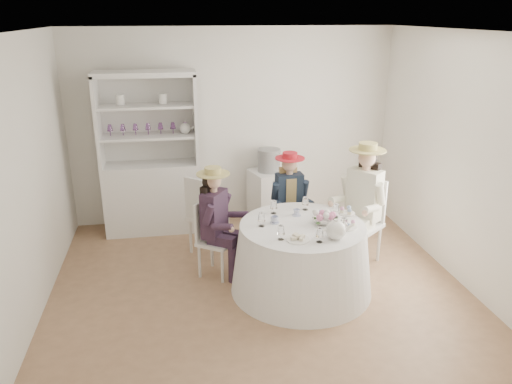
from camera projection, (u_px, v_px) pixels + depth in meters
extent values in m
plane|color=#8E6747|center=(258.00, 283.00, 5.61)|extent=(4.50, 4.50, 0.00)
plane|color=white|center=(258.00, 31.00, 4.69)|extent=(4.50, 4.50, 0.00)
plane|color=white|center=(233.00, 127.00, 7.00)|extent=(4.50, 0.00, 4.50)
plane|color=white|center=(310.00, 255.00, 3.30)|extent=(4.50, 0.00, 4.50)
plane|color=white|center=(27.00, 180.00, 4.79)|extent=(0.00, 4.50, 4.50)
plane|color=white|center=(458.00, 158.00, 5.51)|extent=(0.00, 4.50, 4.50)
cone|color=white|center=(301.00, 258.00, 5.37)|extent=(1.53, 1.53, 0.74)
cylinder|color=white|center=(303.00, 226.00, 5.24)|extent=(1.33, 1.33, 0.02)
cube|color=silver|center=(153.00, 197.00, 6.83)|extent=(1.30, 0.52, 0.96)
cube|color=silver|center=(148.00, 117.00, 6.66)|extent=(1.28, 0.08, 1.18)
cube|color=silver|center=(144.00, 74.00, 6.27)|extent=(1.30, 0.52, 0.06)
cube|color=silver|center=(98.00, 122.00, 6.37)|extent=(0.06, 0.48, 1.18)
cube|color=silver|center=(195.00, 118.00, 6.56)|extent=(0.06, 0.48, 1.18)
cube|color=silver|center=(149.00, 136.00, 6.54)|extent=(1.21, 0.47, 0.03)
cube|color=silver|center=(146.00, 106.00, 6.40)|extent=(1.21, 0.47, 0.03)
sphere|color=white|center=(185.00, 128.00, 6.59)|extent=(0.15, 0.15, 0.15)
cube|color=silver|center=(269.00, 196.00, 7.18)|extent=(0.60, 0.60, 0.75)
cylinder|color=black|center=(269.00, 160.00, 7.00)|extent=(0.33, 0.33, 0.32)
cube|color=silver|center=(217.00, 242.00, 5.66)|extent=(0.51, 0.51, 0.04)
cylinder|color=silver|center=(222.00, 266.00, 5.55)|extent=(0.03, 0.03, 0.40)
cylinder|color=silver|center=(234.00, 255.00, 5.80)|extent=(0.03, 0.03, 0.40)
cylinder|color=silver|center=(199.00, 261.00, 5.66)|extent=(0.03, 0.03, 0.40)
cylinder|color=silver|center=(212.00, 251.00, 5.91)|extent=(0.03, 0.03, 0.40)
cube|color=silver|center=(203.00, 219.00, 5.64)|extent=(0.22, 0.30, 0.46)
cube|color=black|center=(214.00, 214.00, 5.55)|extent=(0.34, 0.38, 0.53)
cube|color=black|center=(222.00, 240.00, 5.52)|extent=(0.33, 0.27, 0.11)
cylinder|color=black|center=(232.00, 265.00, 5.56)|extent=(0.09, 0.09, 0.42)
cylinder|color=black|center=(209.00, 215.00, 5.35)|extent=(0.18, 0.16, 0.25)
cube|color=black|center=(228.00, 235.00, 5.66)|extent=(0.33, 0.27, 0.11)
cylinder|color=black|center=(239.00, 259.00, 5.70)|extent=(0.09, 0.09, 0.42)
cylinder|color=black|center=(225.00, 203.00, 5.68)|extent=(0.18, 0.16, 0.25)
cylinder|color=#D8A889|center=(214.00, 190.00, 5.45)|extent=(0.08, 0.08, 0.07)
sphere|color=#D8A889|center=(213.00, 181.00, 5.42)|extent=(0.17, 0.17, 0.17)
sphere|color=black|center=(210.00, 182.00, 5.44)|extent=(0.17, 0.17, 0.17)
cube|color=black|center=(208.00, 200.00, 5.52)|extent=(0.18, 0.22, 0.35)
cylinder|color=tan|center=(213.00, 174.00, 5.39)|extent=(0.37, 0.37, 0.01)
cylinder|color=tan|center=(213.00, 171.00, 5.38)|extent=(0.18, 0.18, 0.07)
cube|color=silver|center=(289.00, 219.00, 6.29)|extent=(0.38, 0.38, 0.04)
cylinder|color=silver|center=(281.00, 240.00, 6.19)|extent=(0.03, 0.03, 0.40)
cylinder|color=silver|center=(303.00, 238.00, 6.25)|extent=(0.03, 0.03, 0.40)
cylinder|color=silver|center=(275.00, 231.00, 6.46)|extent=(0.03, 0.03, 0.40)
cylinder|color=silver|center=(296.00, 229.00, 6.52)|extent=(0.03, 0.03, 0.40)
cube|color=silver|center=(286.00, 197.00, 6.35)|extent=(0.34, 0.04, 0.45)
cube|color=#1B2637|center=(289.00, 194.00, 6.19)|extent=(0.33, 0.20, 0.52)
cube|color=tan|center=(289.00, 194.00, 6.19)|extent=(0.14, 0.20, 0.45)
cube|color=#1B2637|center=(285.00, 218.00, 6.14)|extent=(0.13, 0.31, 0.11)
cylinder|color=#1B2637|center=(287.00, 242.00, 6.12)|extent=(0.09, 0.09, 0.42)
cylinder|color=#1B2637|center=(275.00, 191.00, 6.10)|extent=(0.09, 0.16, 0.25)
cube|color=#1B2637|center=(298.00, 217.00, 6.18)|extent=(0.13, 0.31, 0.11)
cylinder|color=#1B2637|center=(300.00, 241.00, 6.15)|extent=(0.09, 0.09, 0.42)
cylinder|color=#1B2637|center=(304.00, 189.00, 6.17)|extent=(0.09, 0.16, 0.25)
cylinder|color=#D8A889|center=(290.00, 172.00, 6.09)|extent=(0.08, 0.08, 0.07)
sphere|color=#D8A889|center=(290.00, 165.00, 6.06)|extent=(0.17, 0.17, 0.17)
sphere|color=tan|center=(289.00, 165.00, 6.10)|extent=(0.17, 0.17, 0.17)
cube|color=tan|center=(288.00, 180.00, 6.20)|extent=(0.22, 0.08, 0.34)
cylinder|color=red|center=(290.00, 158.00, 6.03)|extent=(0.36, 0.36, 0.01)
cylinder|color=red|center=(290.00, 155.00, 6.02)|extent=(0.18, 0.18, 0.07)
cube|color=silver|center=(361.00, 226.00, 5.93)|extent=(0.59, 0.59, 0.04)
cylinder|color=silver|center=(340.00, 245.00, 6.00)|extent=(0.04, 0.04, 0.46)
cylinder|color=silver|center=(365.00, 253.00, 5.79)|extent=(0.04, 0.04, 0.46)
cylinder|color=silver|center=(355.00, 236.00, 6.24)|extent=(0.04, 0.04, 0.46)
cylinder|color=silver|center=(379.00, 243.00, 6.03)|extent=(0.04, 0.04, 0.46)
cube|color=silver|center=(371.00, 199.00, 5.97)|extent=(0.28, 0.33, 0.53)
cube|color=silver|center=(364.00, 195.00, 5.82)|extent=(0.40, 0.43, 0.61)
cube|color=silver|center=(349.00, 220.00, 5.87)|extent=(0.36, 0.33, 0.13)
cylinder|color=silver|center=(341.00, 249.00, 5.88)|extent=(0.11, 0.11, 0.48)
cylinder|color=silver|center=(347.00, 185.00, 5.90)|extent=(0.20, 0.19, 0.29)
cube|color=silver|center=(363.00, 224.00, 5.76)|extent=(0.36, 0.33, 0.13)
cylinder|color=silver|center=(355.00, 253.00, 5.76)|extent=(0.11, 0.11, 0.48)
cylinder|color=silver|center=(380.00, 194.00, 5.63)|extent=(0.20, 0.19, 0.29)
cylinder|color=#D8A889|center=(366.00, 168.00, 5.71)|extent=(0.09, 0.09, 0.08)
sphere|color=#D8A889|center=(367.00, 158.00, 5.67)|extent=(0.20, 0.20, 0.20)
sphere|color=black|center=(369.00, 159.00, 5.70)|extent=(0.20, 0.20, 0.20)
cube|color=black|center=(369.00, 178.00, 5.81)|extent=(0.22, 0.25, 0.40)
cylinder|color=tan|center=(368.00, 150.00, 5.63)|extent=(0.42, 0.42, 0.01)
cylinder|color=tan|center=(368.00, 146.00, 5.62)|extent=(0.21, 0.21, 0.08)
cube|color=silver|center=(209.00, 217.00, 6.20)|extent=(0.59, 0.59, 0.04)
cylinder|color=silver|center=(228.00, 233.00, 6.32)|extent=(0.04, 0.04, 0.46)
cylinder|color=silver|center=(207.00, 227.00, 6.50)|extent=(0.04, 0.04, 0.46)
cylinder|color=silver|center=(212.00, 242.00, 6.06)|extent=(0.04, 0.04, 0.46)
cylinder|color=silver|center=(191.00, 236.00, 6.24)|extent=(0.04, 0.04, 0.46)
cube|color=silver|center=(198.00, 200.00, 5.96)|extent=(0.31, 0.30, 0.52)
imported|color=white|center=(275.00, 220.00, 5.27)|extent=(0.11, 0.11, 0.07)
imported|color=white|center=(297.00, 213.00, 5.46)|extent=(0.08, 0.08, 0.06)
imported|color=white|center=(321.00, 215.00, 5.42)|extent=(0.09, 0.09, 0.06)
imported|color=white|center=(323.00, 221.00, 5.25)|extent=(0.28, 0.28, 0.05)
sphere|color=pink|center=(331.00, 216.00, 5.23)|extent=(0.07, 0.07, 0.07)
sphere|color=white|center=(327.00, 214.00, 5.27)|extent=(0.07, 0.07, 0.07)
sphere|color=pink|center=(322.00, 214.00, 5.27)|extent=(0.07, 0.07, 0.07)
sphere|color=white|center=(319.00, 216.00, 5.23)|extent=(0.07, 0.07, 0.07)
sphere|color=pink|center=(321.00, 218.00, 5.18)|extent=(0.07, 0.07, 0.07)
sphere|color=white|center=(326.00, 218.00, 5.16)|extent=(0.07, 0.07, 0.07)
sphere|color=pink|center=(330.00, 218.00, 5.18)|extent=(0.07, 0.07, 0.07)
sphere|color=white|center=(336.00, 230.00, 4.89)|extent=(0.20, 0.20, 0.20)
cylinder|color=white|center=(348.00, 228.00, 4.91)|extent=(0.12, 0.03, 0.10)
cylinder|color=white|center=(336.00, 221.00, 4.86)|extent=(0.04, 0.04, 0.02)
cylinder|color=white|center=(298.00, 239.00, 4.89)|extent=(0.24, 0.24, 0.01)
cube|color=beige|center=(294.00, 239.00, 4.85)|extent=(0.05, 0.04, 0.03)
cube|color=beige|center=(298.00, 236.00, 4.87)|extent=(0.06, 0.05, 0.03)
cube|color=beige|center=(302.00, 236.00, 4.90)|extent=(0.07, 0.06, 0.03)
cube|color=beige|center=(295.00, 235.00, 4.90)|extent=(0.06, 0.06, 0.03)
cube|color=beige|center=(301.00, 239.00, 4.85)|extent=(0.06, 0.07, 0.03)
cylinder|color=white|center=(346.00, 227.00, 5.18)|extent=(0.23, 0.23, 0.01)
cylinder|color=white|center=(346.00, 220.00, 5.15)|extent=(0.02, 0.02, 0.15)
cylinder|color=white|center=(347.00, 213.00, 5.13)|extent=(0.17, 0.17, 0.01)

